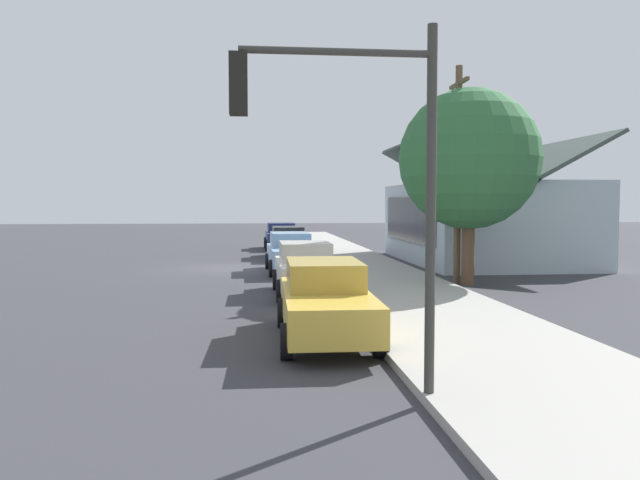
{
  "coord_description": "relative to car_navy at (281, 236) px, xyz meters",
  "views": [
    {
      "loc": [
        26.97,
        1.2,
        2.79
      ],
      "look_at": [
        2.96,
        3.72,
        1.36
      ],
      "focal_mm": 34.94,
      "sensor_mm": 36.0,
      "label": 1
    }
  ],
  "objects": [
    {
      "name": "sidewalk_curb",
      "position": [
        11.01,
        2.79,
        -0.73
      ],
      "size": [
        60.0,
        4.2,
        0.16
      ],
      "primitive_type": "cube",
      "color": "#A3A099",
      "rests_on": "ground"
    },
    {
      "name": "utility_pole_wooden",
      "position": [
        17.02,
        5.39,
        3.11
      ],
      "size": [
        1.8,
        0.24,
        7.5
      ],
      "color": "brown",
      "rests_on": "ground"
    },
    {
      "name": "car_mustard",
      "position": [
        25.44,
        -0.18,
        0.0
      ],
      "size": [
        4.74,
        1.99,
        1.59
      ],
      "rotation": [
        0.0,
        0.0,
        -0.02
      ],
      "color": "gold",
      "rests_on": "ground"
    },
    {
      "name": "car_ivory",
      "position": [
        19.19,
        -0.07,
        -0.0
      ],
      "size": [
        4.35,
        1.95,
        1.59
      ],
      "rotation": [
        0.0,
        0.0,
        0.01
      ],
      "color": "silver",
      "rests_on": "ground"
    },
    {
      "name": "ground_plane",
      "position": [
        11.01,
        -2.81,
        -0.81
      ],
      "size": [
        120.0,
        120.0,
        0.0
      ],
      "primitive_type": "plane",
      "color": "#38383D"
    },
    {
      "name": "car_navy",
      "position": [
        0.0,
        0.0,
        0.0
      ],
      "size": [
        4.32,
        2.08,
        1.59
      ],
      "rotation": [
        0.0,
        0.0,
        0.01
      ],
      "color": "navy",
      "rests_on": "ground"
    },
    {
      "name": "car_skyblue",
      "position": [
        12.85,
        -0.16,
        0.0
      ],
      "size": [
        4.86,
        2.03,
        1.59
      ],
      "rotation": [
        0.0,
        0.0,
        0.03
      ],
      "color": "#8CB7E0",
      "rests_on": "ground"
    },
    {
      "name": "storefront_building",
      "position": [
        9.27,
        9.17,
        1.19
      ],
      "size": [
        11.63,
        7.38,
        5.73
      ],
      "color": "#ADBCC6",
      "rests_on": "ground"
    },
    {
      "name": "traffic_light_main",
      "position": [
        29.67,
        -0.27,
        2.68
      ],
      "size": [
        0.37,
        2.79,
        5.2
      ],
      "color": "#383833",
      "rests_on": "ground"
    },
    {
      "name": "car_charcoal",
      "position": [
        6.37,
        0.09,
        0.0
      ],
      "size": [
        4.84,
        1.99,
        1.59
      ],
      "rotation": [
        0.0,
        0.0,
        0.01
      ],
      "color": "#2D3035",
      "rests_on": "ground"
    },
    {
      "name": "fire_hydrant_red",
      "position": [
        15.9,
        1.39,
        -0.32
      ],
      "size": [
        0.22,
        0.22,
        0.71
      ],
      "color": "red",
      "rests_on": "sidewalk_curb"
    },
    {
      "name": "shade_tree",
      "position": [
        17.48,
        5.63,
        3.46
      ],
      "size": [
        4.76,
        4.76,
        6.67
      ],
      "color": "brown",
      "rests_on": "ground"
    }
  ]
}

